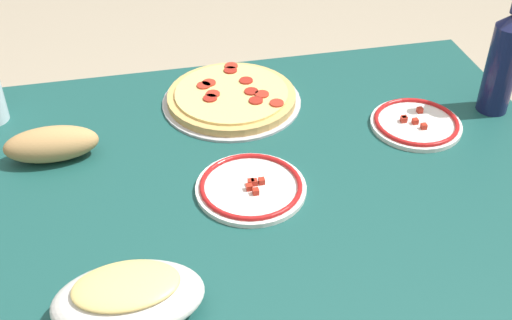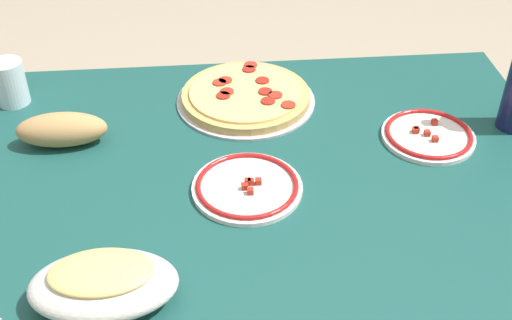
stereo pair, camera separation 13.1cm
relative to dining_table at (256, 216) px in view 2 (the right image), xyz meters
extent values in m
cube|color=#194C47|center=(0.00, 0.00, 0.11)|extent=(1.29, 0.91, 0.03)
cylinder|color=#33302D|center=(-0.59, 0.39, -0.27)|extent=(0.07, 0.07, 0.72)
cylinder|color=#33302D|center=(0.59, 0.39, -0.27)|extent=(0.07, 0.07, 0.72)
cylinder|color=#B7B7BC|center=(0.00, 0.27, 0.13)|extent=(0.32, 0.32, 0.01)
cylinder|color=tan|center=(0.00, 0.27, 0.14)|extent=(0.30, 0.30, 0.02)
cylinder|color=#EACC75|center=(0.00, 0.27, 0.15)|extent=(0.26, 0.26, 0.01)
cylinder|color=#B22D1E|center=(0.09, 0.19, 0.15)|extent=(0.03, 0.03, 0.00)
cylinder|color=maroon|center=(0.04, 0.31, 0.15)|extent=(0.03, 0.03, 0.00)
cylinder|color=#B22D1E|center=(-0.06, 0.31, 0.15)|extent=(0.03, 0.03, 0.00)
cylinder|color=#B22D1E|center=(0.02, 0.38, 0.15)|extent=(0.03, 0.03, 0.00)
cylinder|color=#B22D1E|center=(-0.04, 0.26, 0.15)|extent=(0.03, 0.03, 0.00)
cylinder|color=maroon|center=(0.04, 0.26, 0.15)|extent=(0.03, 0.03, 0.00)
cylinder|color=maroon|center=(-0.05, 0.25, 0.15)|extent=(0.03, 0.03, 0.00)
cylinder|color=#B22D1E|center=(0.07, 0.24, 0.15)|extent=(0.03, 0.03, 0.00)
cylinder|color=maroon|center=(0.02, 0.36, 0.15)|extent=(0.03, 0.03, 0.00)
cylinder|color=maroon|center=(0.05, 0.21, 0.15)|extent=(0.03, 0.03, 0.00)
cylinder|color=#B22D1E|center=(-0.04, 0.31, 0.15)|extent=(0.03, 0.03, 0.00)
ellipsoid|color=white|center=(-0.27, -0.31, 0.16)|extent=(0.24, 0.15, 0.07)
ellipsoid|color=#AD2819|center=(-0.27, -0.31, 0.17)|extent=(0.20, 0.12, 0.03)
ellipsoid|color=#EACC75|center=(-0.27, -0.31, 0.19)|extent=(0.17, 0.10, 0.02)
cylinder|color=silver|center=(-0.54, 0.31, 0.18)|extent=(0.07, 0.07, 0.11)
cylinder|color=white|center=(0.38, 0.08, 0.13)|extent=(0.20, 0.20, 0.01)
torus|color=red|center=(0.38, 0.08, 0.14)|extent=(0.19, 0.19, 0.01)
cube|color=#AD2819|center=(0.36, 0.10, 0.14)|extent=(0.01, 0.01, 0.01)
cube|color=#AD2819|center=(0.41, 0.12, 0.14)|extent=(0.01, 0.01, 0.01)
cube|color=#AD2819|center=(0.38, 0.08, 0.14)|extent=(0.01, 0.01, 0.01)
cube|color=#AD2819|center=(0.39, 0.06, 0.14)|extent=(0.01, 0.01, 0.01)
cube|color=#AD2819|center=(0.36, 0.09, 0.14)|extent=(0.01, 0.01, 0.01)
cylinder|color=white|center=(-0.02, -0.06, 0.13)|extent=(0.22, 0.22, 0.01)
torus|color=red|center=(-0.02, -0.06, 0.14)|extent=(0.20, 0.20, 0.01)
cube|color=#AD2819|center=(-0.02, -0.08, 0.14)|extent=(0.01, 0.01, 0.01)
cube|color=#AD2819|center=(-0.01, -0.05, 0.14)|extent=(0.01, 0.01, 0.01)
cube|color=#AD2819|center=(0.00, -0.05, 0.14)|extent=(0.01, 0.01, 0.01)
cube|color=#AD2819|center=(-0.02, -0.05, 0.14)|extent=(0.01, 0.01, 0.01)
cube|color=#AD2819|center=(-0.03, -0.06, 0.14)|extent=(0.01, 0.01, 0.01)
ellipsoid|color=tan|center=(-0.40, 0.13, 0.16)|extent=(0.19, 0.08, 0.07)
camera|label=1|loc=(-0.22, -1.02, 0.95)|focal=45.97mm
camera|label=2|loc=(-0.09, -1.04, 0.95)|focal=45.97mm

